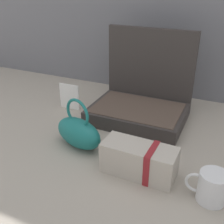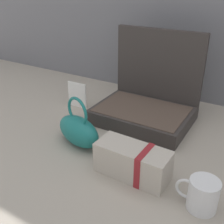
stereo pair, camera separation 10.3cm
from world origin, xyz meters
name	(u,v)px [view 1 (the left image)]	position (x,y,z in m)	size (l,w,h in m)	color
ground_plane	(108,138)	(0.00, 0.00, 0.00)	(6.00, 6.00, 0.00)	#9E9384
open_suitcase	(141,99)	(0.06, 0.24, 0.09)	(0.41, 0.31, 0.38)	#332D2B
teal_pouch_handbag	(79,132)	(-0.08, -0.09, 0.06)	(0.23, 0.15, 0.20)	#196B66
cream_toiletry_bag	(140,160)	(0.19, -0.15, 0.05)	(0.24, 0.11, 0.11)	#B2A899
coffee_mug	(212,187)	(0.42, -0.18, 0.05)	(0.12, 0.08, 0.09)	silver
info_card_left	(69,97)	(-0.29, 0.17, 0.06)	(0.10, 0.01, 0.13)	white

